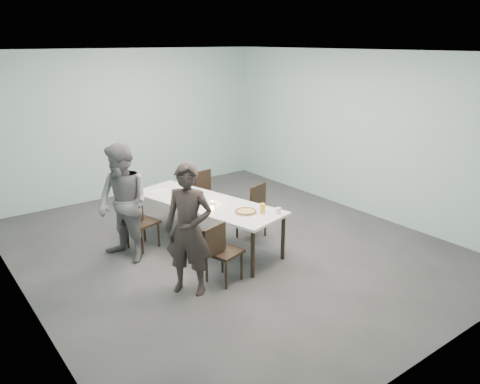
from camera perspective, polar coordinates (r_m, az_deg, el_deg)
ground at (r=7.57m, az=-1.48°, el=-6.60°), size 7.00×7.00×0.00m
room_shell at (r=6.97m, az=-1.62°, el=8.70°), size 6.02×7.02×3.01m
table at (r=7.35m, az=-4.19°, el=-1.58°), size 1.50×2.74×0.75m
chair_near_left at (r=6.29m, az=-2.44°, el=-6.96°), size 0.65×0.52×0.87m
chair_far_left at (r=7.44m, az=-12.32°, el=-3.30°), size 0.65×0.52×0.87m
chair_near_right at (r=7.79m, az=1.74°, el=-1.88°), size 0.65×0.52×0.87m
chair_far_right at (r=8.64m, az=-5.21°, el=0.09°), size 0.63×0.47×0.87m
diner_near at (r=5.97m, az=-6.29°, el=-4.60°), size 0.72×0.75×1.74m
diner_far at (r=7.02m, az=-14.05°, el=-1.41°), size 0.89×1.01×1.76m
pizza at (r=6.84m, az=0.71°, el=-2.40°), size 0.34×0.34×0.04m
side_plate at (r=7.05m, az=0.30°, el=-1.87°), size 0.18×0.18×0.01m
beer_glass at (r=6.80m, az=2.77°, el=-2.02°), size 0.08×0.08×0.15m
water_tumbler at (r=6.82m, az=4.70°, el=-2.29°), size 0.08×0.08×0.09m
tealight at (r=7.21m, az=-3.41°, el=-1.30°), size 0.06×0.06×0.05m
amber_tumbler at (r=7.75m, az=-7.59°, el=0.12°), size 0.07×0.07×0.08m
menu at (r=7.92m, az=-9.85°, el=0.11°), size 0.34×0.29×0.01m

